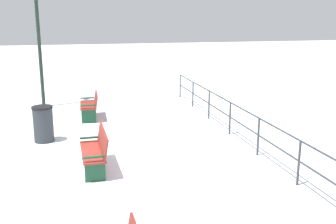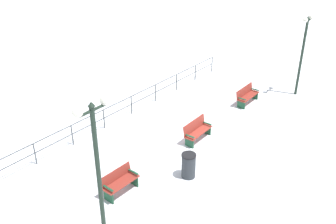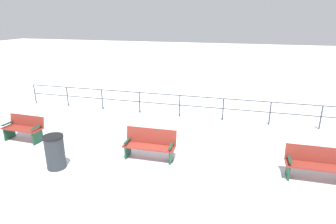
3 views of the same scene
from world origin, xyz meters
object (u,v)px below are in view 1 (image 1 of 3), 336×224
object	(u,v)px
bench_second	(96,150)
trash_bin	(43,124)
bench_nearest	(90,105)
lamppost_near	(37,17)

from	to	relation	value
bench_second	trash_bin	world-z (taller)	trash_bin
bench_nearest	lamppost_near	bearing A→B (deg)	-51.66
bench_second	trash_bin	bearing A→B (deg)	-63.24
bench_nearest	trash_bin	world-z (taller)	trash_bin
bench_nearest	lamppost_near	xyz separation A→B (m)	(1.67, -2.24, 2.88)
bench_second	bench_nearest	bearing A→B (deg)	-92.51
bench_second	trash_bin	xyz separation A→B (m)	(1.29, -2.41, 0.04)
bench_second	lamppost_near	world-z (taller)	lamppost_near
lamppost_near	trash_bin	distance (m)	5.35
bench_nearest	bench_second	distance (m)	4.70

